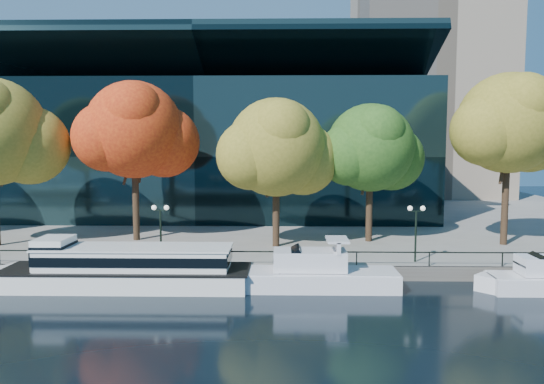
{
  "coord_description": "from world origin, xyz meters",
  "views": [
    {
      "loc": [
        4.92,
        -32.86,
        9.62
      ],
      "look_at": [
        4.04,
        8.0,
        5.65
      ],
      "focal_mm": 35.0,
      "sensor_mm": 36.0,
      "label": 1
    }
  ],
  "objects_px": {
    "cruiser_near": "(311,273)",
    "tree_5": "(511,125)",
    "tree_2": "(136,132)",
    "tree_3": "(278,150)",
    "tree_4": "(372,150)",
    "lamp_2": "(416,220)",
    "tour_boat": "(120,267)",
    "lamp_1": "(160,220)"
  },
  "relations": [
    {
      "from": "tour_boat",
      "to": "cruiser_near",
      "type": "height_order",
      "value": "cruiser_near"
    },
    {
      "from": "cruiser_near",
      "to": "tree_2",
      "type": "distance_m",
      "value": 20.68
    },
    {
      "from": "cruiser_near",
      "to": "tree_3",
      "type": "relative_size",
      "value": 0.95
    },
    {
      "from": "tour_boat",
      "to": "tree_3",
      "type": "bearing_deg",
      "value": 41.29
    },
    {
      "from": "tree_5",
      "to": "lamp_2",
      "type": "distance_m",
      "value": 13.11
    },
    {
      "from": "tree_5",
      "to": "tree_2",
      "type": "bearing_deg",
      "value": 177.32
    },
    {
      "from": "tour_boat",
      "to": "lamp_2",
      "type": "bearing_deg",
      "value": 10.22
    },
    {
      "from": "tour_boat",
      "to": "lamp_1",
      "type": "distance_m",
      "value": 4.8
    },
    {
      "from": "tree_4",
      "to": "lamp_2",
      "type": "bearing_deg",
      "value": -76.11
    },
    {
      "from": "cruiser_near",
      "to": "tree_3",
      "type": "bearing_deg",
      "value": 103.85
    },
    {
      "from": "tree_3",
      "to": "tour_boat",
      "type": "bearing_deg",
      "value": -138.71
    },
    {
      "from": "cruiser_near",
      "to": "tree_4",
      "type": "xyz_separation_m",
      "value": [
        5.73,
        11.34,
        7.82
      ]
    },
    {
      "from": "tree_2",
      "to": "lamp_2",
      "type": "relative_size",
      "value": 3.4
    },
    {
      "from": "cruiser_near",
      "to": "tree_5",
      "type": "bearing_deg",
      "value": 31.05
    },
    {
      "from": "tree_2",
      "to": "tree_3",
      "type": "xyz_separation_m",
      "value": [
        12.2,
        -2.58,
        -1.46
      ]
    },
    {
      "from": "tree_3",
      "to": "lamp_1",
      "type": "distance_m",
      "value": 11.09
    },
    {
      "from": "tree_3",
      "to": "tree_4",
      "type": "relative_size",
      "value": 1.03
    },
    {
      "from": "cruiser_near",
      "to": "tree_3",
      "type": "height_order",
      "value": "tree_3"
    },
    {
      "from": "lamp_1",
      "to": "lamp_2",
      "type": "height_order",
      "value": "same"
    },
    {
      "from": "tour_boat",
      "to": "tree_2",
      "type": "xyz_separation_m",
      "value": [
        -1.98,
        11.55,
        8.95
      ]
    },
    {
      "from": "tree_5",
      "to": "lamp_2",
      "type": "xyz_separation_m",
      "value": [
        -9.1,
        -6.47,
        -6.88
      ]
    },
    {
      "from": "tree_3",
      "to": "tree_4",
      "type": "height_order",
      "value": "tree_3"
    },
    {
      "from": "tree_2",
      "to": "tree_4",
      "type": "xyz_separation_m",
      "value": [
        20.14,
        -0.19,
        -1.51
      ]
    },
    {
      "from": "tree_2",
      "to": "tree_3",
      "type": "height_order",
      "value": "tree_2"
    },
    {
      "from": "tour_boat",
      "to": "tree_4",
      "type": "relative_size",
      "value": 1.49
    },
    {
      "from": "tree_5",
      "to": "lamp_1",
      "type": "xyz_separation_m",
      "value": [
        -27.32,
        -6.47,
        -6.88
      ]
    },
    {
      "from": "tour_boat",
      "to": "tree_2",
      "type": "distance_m",
      "value": 14.74
    },
    {
      "from": "cruiser_near",
      "to": "tree_4",
      "type": "distance_m",
      "value": 14.92
    },
    {
      "from": "cruiser_near",
      "to": "lamp_1",
      "type": "relative_size",
      "value": 2.85
    },
    {
      "from": "tree_5",
      "to": "tree_3",
      "type": "bearing_deg",
      "value": -176.62
    },
    {
      "from": "tour_boat",
      "to": "tree_5",
      "type": "distance_m",
      "value": 32.27
    },
    {
      "from": "lamp_2",
      "to": "tree_4",
      "type": "bearing_deg",
      "value": 103.89
    },
    {
      "from": "tour_boat",
      "to": "cruiser_near",
      "type": "xyz_separation_m",
      "value": [
        12.42,
        0.01,
        -0.38
      ]
    },
    {
      "from": "tree_4",
      "to": "tree_5",
      "type": "bearing_deg",
      "value": -6.55
    },
    {
      "from": "tree_3",
      "to": "lamp_2",
      "type": "height_order",
      "value": "tree_3"
    },
    {
      "from": "tour_boat",
      "to": "tree_3",
      "type": "distance_m",
      "value": 15.52
    },
    {
      "from": "tree_4",
      "to": "tree_5",
      "type": "height_order",
      "value": "tree_5"
    },
    {
      "from": "tree_2",
      "to": "tree_5",
      "type": "distance_m",
      "value": 31.18
    },
    {
      "from": "tree_2",
      "to": "lamp_2",
      "type": "xyz_separation_m",
      "value": [
        22.05,
        -7.93,
        -6.38
      ]
    },
    {
      "from": "tree_2",
      "to": "lamp_1",
      "type": "bearing_deg",
      "value": -64.23
    },
    {
      "from": "cruiser_near",
      "to": "tree_2",
      "type": "bearing_deg",
      "value": 141.32
    },
    {
      "from": "tree_2",
      "to": "lamp_1",
      "type": "relative_size",
      "value": 3.4
    }
  ]
}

